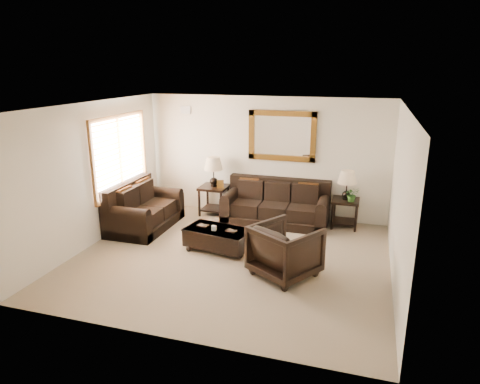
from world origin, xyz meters
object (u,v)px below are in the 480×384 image
(end_table_right, at_px, (346,191))
(armchair, at_px, (285,248))
(sofa, at_px, (276,207))
(end_table_left, at_px, (214,177))
(coffee_table, at_px, (218,237))
(loveseat, at_px, (142,211))

(end_table_right, xyz_separation_m, armchair, (-0.79, -2.56, -0.32))
(sofa, bearing_deg, end_table_left, 176.15)
(end_table_right, distance_m, coffee_table, 2.96)
(armchair, bearing_deg, end_table_left, -17.31)
(loveseat, bearing_deg, coffee_table, -108.11)
(sofa, distance_m, end_table_right, 1.55)
(sofa, relative_size, end_table_right, 1.84)
(end_table_right, bearing_deg, coffee_table, -138.89)
(end_table_left, xyz_separation_m, end_table_right, (2.96, 0.03, -0.08))
(coffee_table, relative_size, armchair, 1.36)
(end_table_left, distance_m, coffee_table, 2.13)
(sofa, xyz_separation_m, end_table_left, (-1.49, 0.10, 0.54))
(sofa, distance_m, armchair, 2.53)
(end_table_right, bearing_deg, end_table_left, -179.47)
(loveseat, relative_size, coffee_table, 1.33)
(sofa, xyz_separation_m, coffee_table, (-0.72, -1.78, -0.08))
(loveseat, height_order, end_table_right, end_table_right)
(sofa, xyz_separation_m, loveseat, (-2.66, -1.15, 0.02))
(end_table_right, xyz_separation_m, coffee_table, (-2.19, -1.91, -0.55))
(loveseat, xyz_separation_m, end_table_right, (4.13, 1.28, 0.45))
(coffee_table, xyz_separation_m, armchair, (1.40, -0.65, 0.22))
(end_table_right, bearing_deg, sofa, -175.02)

